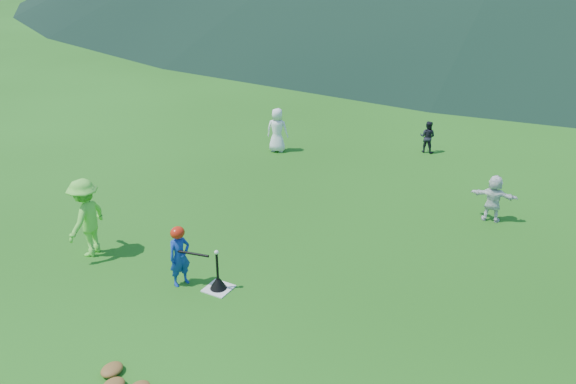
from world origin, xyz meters
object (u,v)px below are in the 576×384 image
object	(u,v)px
batter_child	(180,257)
batting_tee	(218,283)
home_plate	(219,288)
adult_coach	(86,218)
fielder_d	(493,198)
fielder_a	(277,130)
fielder_b	(427,137)

from	to	relation	value
batter_child	batting_tee	distance (m)	0.81
batter_child	home_plate	bearing A→B (deg)	-54.55
batter_child	adult_coach	size ratio (longest dim) A/B	0.71
home_plate	fielder_d	bearing A→B (deg)	54.68
fielder_a	fielder_d	bearing A→B (deg)	151.09
fielder_b	batting_tee	xyz separation A→B (m)	(-1.10, -8.78, -0.34)
home_plate	batting_tee	xyz separation A→B (m)	(0.00, 0.00, 0.12)
home_plate	batter_child	distance (m)	0.88
fielder_a	batting_tee	world-z (taller)	fielder_a
fielder_d	batting_tee	bearing A→B (deg)	49.08
home_plate	batter_child	world-z (taller)	batter_child
fielder_a	batting_tee	xyz separation A→B (m)	(2.72, -6.74, -0.51)
fielder_b	adult_coach	bearing A→B (deg)	66.40
adult_coach	fielder_a	size ratio (longest dim) A/B	1.22
fielder_d	fielder_b	bearing A→B (deg)	-61.16
home_plate	adult_coach	xyz separation A→B (m)	(-2.89, -0.19, 0.77)
adult_coach	fielder_b	world-z (taller)	adult_coach
batter_child	fielder_d	size ratio (longest dim) A/B	1.05
home_plate	fielder_d	distance (m)	6.28
fielder_a	fielder_d	xyz separation A→B (m)	(6.35, -1.63, -0.11)
fielder_d	batter_child	bearing A→B (deg)	45.31
fielder_b	fielder_d	world-z (taller)	fielder_d
batting_tee	adult_coach	bearing A→B (deg)	-176.20
home_plate	batting_tee	distance (m)	0.12
fielder_a	fielder_b	world-z (taller)	fielder_a
adult_coach	fielder_d	xyz separation A→B (m)	(6.52, 5.30, -0.25)
fielder_b	batting_tee	distance (m)	8.86
batter_child	adult_coach	xyz separation A→B (m)	(-2.22, -0.02, 0.23)
fielder_a	fielder_b	bearing A→B (deg)	-166.46
batter_child	fielder_b	size ratio (longest dim) A/B	1.18
home_plate	fielder_b	bearing A→B (deg)	82.84
home_plate	fielder_b	distance (m)	8.86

